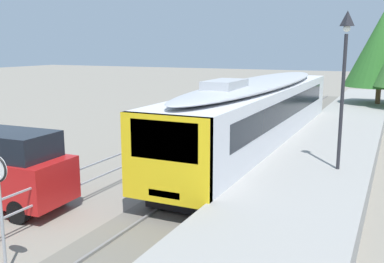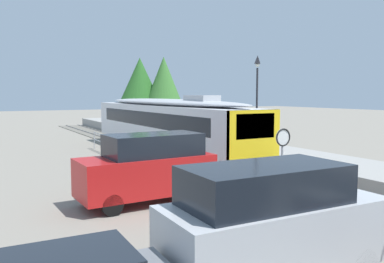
% 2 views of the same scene
% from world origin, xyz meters
% --- Properties ---
extents(ground_plane, '(160.00, 160.00, 0.00)m').
position_xyz_m(ground_plane, '(-3.00, 22.00, 0.00)').
color(ground_plane, gray).
extents(track_rails, '(3.20, 60.00, 0.14)m').
position_xyz_m(track_rails, '(0.00, 22.00, 0.03)').
color(track_rails, '#6B665B').
rests_on(track_rails, ground).
extents(commuter_train, '(2.82, 18.92, 3.74)m').
position_xyz_m(commuter_train, '(0.00, 25.01, 2.14)').
color(commuter_train, silver).
rests_on(commuter_train, track_rails).
extents(station_platform, '(3.90, 60.00, 0.90)m').
position_xyz_m(station_platform, '(3.25, 22.00, 0.45)').
color(station_platform, '#999691').
rests_on(station_platform, ground).
extents(platform_lamp_mid_platform, '(0.34, 0.34, 5.35)m').
position_xyz_m(platform_lamp_mid_platform, '(4.10, 20.75, 4.62)').
color(platform_lamp_mid_platform, '#232328').
rests_on(platform_lamp_mid_platform, station_platform).
extents(speed_limit_sign, '(0.61, 0.10, 2.81)m').
position_xyz_m(speed_limit_sign, '(-1.95, 11.72, 2.12)').
color(speed_limit_sign, '#9EA0A5').
rests_on(speed_limit_sign, ground).
extents(carpark_fence, '(0.06, 36.06, 1.25)m').
position_xyz_m(carpark_fence, '(-3.30, 12.00, 0.91)').
color(carpark_fence, '#9EA0A5').
rests_on(carpark_fence, ground).
extents(parked_van_silver, '(4.95, 2.08, 2.51)m').
position_xyz_m(parked_van_silver, '(-5.68, 7.86, 1.29)').
color(parked_van_silver, '#B7BABF').
rests_on(parked_van_silver, ground).
extents(parked_van_red, '(4.96, 2.11, 2.51)m').
position_xyz_m(parked_van_red, '(-5.52, 14.85, 1.29)').
color(parked_van_red, red).
rests_on(parked_van_red, ground).
extents(tree_behind_carpark, '(4.21, 4.21, 7.70)m').
position_xyz_m(tree_behind_carpark, '(6.27, 38.49, 5.04)').
color(tree_behind_carpark, brown).
rests_on(tree_behind_carpark, ground).
extents(tree_behind_station_far, '(5.08, 5.08, 7.67)m').
position_xyz_m(tree_behind_station_far, '(4.50, 40.48, 4.92)').
color(tree_behind_station_far, brown).
rests_on(tree_behind_station_far, ground).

